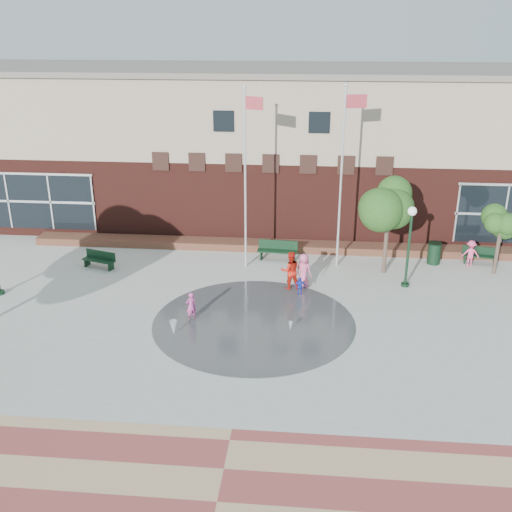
# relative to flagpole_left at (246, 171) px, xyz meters

# --- Properties ---
(ground) EXTENTS (120.00, 120.00, 0.00)m
(ground) POSITION_rel_flagpole_left_xyz_m (0.95, -9.01, -5.00)
(ground) COLOR #666056
(ground) RESTS_ON ground
(plaza_concrete) EXTENTS (46.00, 18.00, 0.01)m
(plaza_concrete) POSITION_rel_flagpole_left_xyz_m (0.95, -5.01, -5.00)
(plaza_concrete) COLOR #A8A8A0
(plaza_concrete) RESTS_ON ground
(paver_band) EXTENTS (46.00, 6.00, 0.01)m
(paver_band) POSITION_rel_flagpole_left_xyz_m (0.95, -16.01, -5.00)
(paver_band) COLOR #98403B
(paver_band) RESTS_ON ground
(splash_pad) EXTENTS (8.40, 8.40, 0.01)m
(splash_pad) POSITION_rel_flagpole_left_xyz_m (0.95, -6.01, -5.00)
(splash_pad) COLOR #383A3D
(splash_pad) RESTS_ON ground
(library_building) EXTENTS (44.40, 10.40, 9.20)m
(library_building) POSITION_rel_flagpole_left_xyz_m (0.95, 8.47, -0.36)
(library_building) COLOR #4B1E18
(library_building) RESTS_ON ground
(flower_bed) EXTENTS (26.00, 1.20, 0.40)m
(flower_bed) POSITION_rel_flagpole_left_xyz_m (0.95, 2.59, -5.00)
(flower_bed) COLOR maroon
(flower_bed) RESTS_ON ground
(flagpole_left) EXTENTS (0.97, 0.50, 8.98)m
(flagpole_left) POSITION_rel_flagpole_left_xyz_m (0.00, 0.00, 0.00)
(flagpole_left) COLOR white
(flagpole_left) RESTS_ON ground
(flagpole_right) EXTENTS (1.10, 0.30, 9.06)m
(flagpole_right) POSITION_rel_flagpole_left_xyz_m (4.63, 0.57, 0.06)
(flagpole_right) COLOR white
(flagpole_right) RESTS_ON ground
(lamp_right) EXTENTS (0.41, 0.41, 3.92)m
(lamp_right) POSITION_rel_flagpole_left_xyz_m (7.71, -1.70, -2.57)
(lamp_right) COLOR black
(lamp_right) RESTS_ON ground
(bench_left) EXTENTS (1.81, 0.99, 0.88)m
(bench_left) POSITION_rel_flagpole_left_xyz_m (-7.42, -0.86, -4.72)
(bench_left) COLOR black
(bench_left) RESTS_ON ground
(bench_mid) EXTENTS (2.10, 0.74, 1.04)m
(bench_mid) POSITION_rel_flagpole_left_xyz_m (1.50, 1.06, -4.67)
(bench_mid) COLOR black
(bench_mid) RESTS_ON ground
(bench_right) EXTENTS (1.80, 0.74, 0.88)m
(bench_right) POSITION_rel_flagpole_left_xyz_m (11.91, 1.52, -4.72)
(bench_right) COLOR black
(bench_right) RESTS_ON ground
(trash_can) EXTENTS (0.70, 0.70, 1.16)m
(trash_can) POSITION_rel_flagpole_left_xyz_m (9.55, 1.32, -4.41)
(trash_can) COLOR black
(trash_can) RESTS_ON ground
(tree_mid) EXTENTS (2.90, 2.90, 4.89)m
(tree_mid) POSITION_rel_flagpole_left_xyz_m (6.87, -0.12, -1.44)
(tree_mid) COLOR #423229
(tree_mid) RESTS_ON ground
(tree_small_right) EXTENTS (2.00, 2.00, 3.42)m
(tree_small_right) POSITION_rel_flagpole_left_xyz_m (12.32, 0.25, -2.50)
(tree_small_right) COLOR #423229
(tree_small_right) RESTS_ON ground
(water_jet_a) EXTENTS (0.31, 0.31, 0.60)m
(water_jet_a) POSITION_rel_flagpole_left_xyz_m (-2.13, -7.36, -5.00)
(water_jet_a) COLOR white
(water_jet_a) RESTS_ON ground
(water_jet_b) EXTENTS (0.18, 0.18, 0.39)m
(water_jet_b) POSITION_rel_flagpole_left_xyz_m (2.49, -6.59, -5.00)
(water_jet_b) COLOR white
(water_jet_b) RESTS_ON ground
(child_splash) EXTENTS (0.54, 0.51, 1.24)m
(child_splash) POSITION_rel_flagpole_left_xyz_m (-1.69, -5.96, -4.38)
(child_splash) COLOR #C3428E
(child_splash) RESTS_ON ground
(adult_red) EXTENTS (1.05, 0.90, 1.85)m
(adult_red) POSITION_rel_flagpole_left_xyz_m (2.30, -2.45, -4.08)
(adult_red) COLOR red
(adult_red) RESTS_ON ground
(adult_pink) EXTENTS (0.96, 0.88, 1.65)m
(adult_pink) POSITION_rel_flagpole_left_xyz_m (2.92, -2.18, -4.17)
(adult_pink) COLOR #DF5A88
(adult_pink) RESTS_ON ground
(child_blue) EXTENTS (0.52, 0.22, 0.89)m
(child_blue) POSITION_rel_flagpole_left_xyz_m (2.79, -3.15, -4.56)
(child_blue) COLOR blue
(child_blue) RESTS_ON ground
(person_bench) EXTENTS (0.92, 0.56, 1.38)m
(person_bench) POSITION_rel_flagpole_left_xyz_m (11.33, 1.16, -4.31)
(person_bench) COLOR #F04A82
(person_bench) RESTS_ON ground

